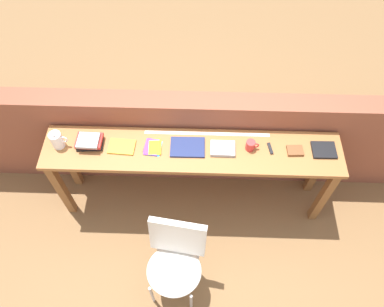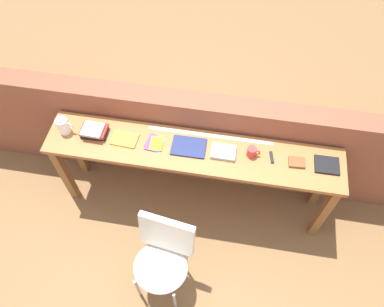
{
  "view_description": "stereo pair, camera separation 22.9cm",
  "coord_description": "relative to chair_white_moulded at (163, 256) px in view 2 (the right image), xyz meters",
  "views": [
    {
      "loc": [
        0.05,
        -1.45,
        3.44
      ],
      "look_at": [
        0.0,
        0.25,
        0.9
      ],
      "focal_mm": 35.0,
      "sensor_mm": 36.0,
      "label": 1
    },
    {
      "loc": [
        0.28,
        -1.42,
        3.44
      ],
      "look_at": [
        0.0,
        0.25,
        0.9
      ],
      "focal_mm": 35.0,
      "sensor_mm": 36.0,
      "label": 2
    }
  ],
  "objects": [
    {
      "name": "ruler_metal_back_edge",
      "position": [
        0.23,
        0.98,
        0.35
      ],
      "size": [
        1.07,
        0.03,
        0.0
      ],
      "primitive_type": "cube",
      "color": "silver",
      "rests_on": "sideboard"
    },
    {
      "name": "book_stack_leftmost",
      "position": [
        -0.75,
        0.84,
        0.39
      ],
      "size": [
        0.22,
        0.18,
        0.08
      ],
      "color": "black",
      "rests_on": "sideboard"
    },
    {
      "name": "ground_plane",
      "position": [
        0.11,
        0.51,
        -0.53
      ],
      "size": [
        40.0,
        40.0,
        0.0
      ],
      "primitive_type": "plane",
      "color": "brown"
    },
    {
      "name": "multitool_folded",
      "position": [
        0.75,
        0.84,
        0.36
      ],
      "size": [
        0.04,
        0.11,
        0.02
      ],
      "primitive_type": "cube",
      "rotation": [
        0.0,
        0.0,
        0.19
      ],
      "color": "black",
      "rests_on": "sideboard"
    },
    {
      "name": "book_grey_hardcover",
      "position": [
        0.36,
        0.82,
        0.37
      ],
      "size": [
        0.2,
        0.15,
        0.03
      ],
      "primitive_type": "cube",
      "rotation": [
        0.0,
        0.0,
        -0.01
      ],
      "color": "#9E9EA3",
      "rests_on": "sideboard"
    },
    {
      "name": "mug",
      "position": [
        0.59,
        0.84,
        0.4
      ],
      "size": [
        0.11,
        0.08,
        0.09
      ],
      "color": "red",
      "rests_on": "sideboard"
    },
    {
      "name": "book_open_centre",
      "position": [
        0.07,
        0.83,
        0.36
      ],
      "size": [
        0.29,
        0.2,
        0.02
      ],
      "primitive_type": "cube",
      "rotation": [
        0.0,
        0.0,
        0.01
      ],
      "color": "navy",
      "rests_on": "sideboard"
    },
    {
      "name": "brick_wall_back",
      "position": [
        0.11,
        1.15,
        0.03
      ],
      "size": [
        6.0,
        0.2,
        1.11
      ],
      "primitive_type": "cube",
      "color": "brown",
      "rests_on": "ground"
    },
    {
      "name": "book_repair_rightmost",
      "position": [
        1.2,
        0.83,
        0.36
      ],
      "size": [
        0.2,
        0.17,
        0.02
      ],
      "primitive_type": "cube",
      "rotation": [
        0.0,
        0.0,
        0.01
      ],
      "color": "black",
      "rests_on": "sideboard"
    },
    {
      "name": "chair_white_moulded",
      "position": [
        0.0,
        0.0,
        0.0
      ],
      "size": [
        0.5,
        0.51,
        0.89
      ],
      "color": "silver",
      "rests_on": "ground"
    },
    {
      "name": "pamphlet_pile_colourful",
      "position": [
        -0.22,
        0.82,
        0.36
      ],
      "size": [
        0.16,
        0.19,
        0.01
      ],
      "color": "#3399D8",
      "rests_on": "sideboard"
    },
    {
      "name": "sideboard",
      "position": [
        0.11,
        0.81,
        0.21
      ],
      "size": [
        2.5,
        0.44,
        0.88
      ],
      "color": "#996033",
      "rests_on": "ground"
    },
    {
      "name": "magazine_cycling",
      "position": [
        -0.48,
        0.82,
        0.36
      ],
      "size": [
        0.23,
        0.16,
        0.01
      ],
      "primitive_type": "cube",
      "rotation": [
        0.0,
        0.0,
        -0.06
      ],
      "color": "gold",
      "rests_on": "sideboard"
    },
    {
      "name": "pitcher_white",
      "position": [
        -1.0,
        0.82,
        0.43
      ],
      "size": [
        0.14,
        0.1,
        0.18
      ],
      "color": "white",
      "rests_on": "sideboard"
    },
    {
      "name": "leather_journal_brown",
      "position": [
        0.96,
        0.82,
        0.37
      ],
      "size": [
        0.14,
        0.11,
        0.02
      ],
      "primitive_type": "cube",
      "rotation": [
        0.0,
        0.0,
        0.05
      ],
      "color": "brown",
      "rests_on": "sideboard"
    }
  ]
}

